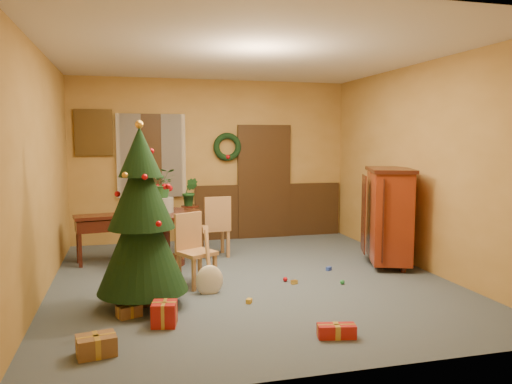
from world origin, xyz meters
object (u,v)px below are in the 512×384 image
object	(u,v)px
christmas_tree	(142,220)
sideboard	(389,213)
writing_desk	(103,227)
dining_table	(164,228)
chair_near	(193,247)

from	to	relation	value
christmas_tree	sideboard	world-z (taller)	christmas_tree
writing_desk	christmas_tree	bearing A→B (deg)	-76.86
dining_table	writing_desk	bearing A→B (deg)	159.31
christmas_tree	writing_desk	bearing A→B (deg)	103.14
christmas_tree	writing_desk	xyz separation A→B (m)	(-0.50, 2.15, -0.42)
chair_near	christmas_tree	size ratio (longest dim) A/B	0.45
christmas_tree	sideboard	xyz separation A→B (m)	(3.54, 0.98, -0.20)
dining_table	chair_near	world-z (taller)	chair_near
dining_table	christmas_tree	size ratio (longest dim) A/B	0.55
sideboard	writing_desk	bearing A→B (deg)	163.85
christmas_tree	sideboard	bearing A→B (deg)	15.51
chair_near	writing_desk	distance (m)	1.86
sideboard	christmas_tree	bearing A→B (deg)	-164.49
dining_table	writing_desk	world-z (taller)	dining_table
chair_near	sideboard	size ratio (longest dim) A/B	0.64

